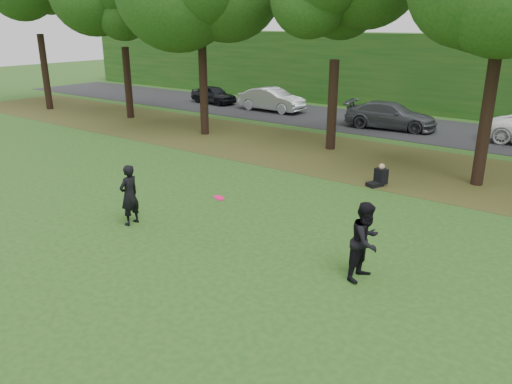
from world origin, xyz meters
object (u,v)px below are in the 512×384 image
player_right (366,241)px  seated_person (379,178)px  player_left (129,195)px  frisbee (219,198)px

player_right → seated_person: size_ratio=2.27×
player_left → frisbee: size_ratio=5.07×
player_left → seated_person: player_left is taller
player_right → frisbee: (-3.59, -0.98, 0.58)m
player_right → seated_person: bearing=25.7°
frisbee → seated_person: bearing=82.3°
player_right → seated_person: 7.28m
player_right → frisbee: 3.77m
seated_person → player_right: bearing=-45.6°
player_left → seated_person: size_ratio=2.20×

